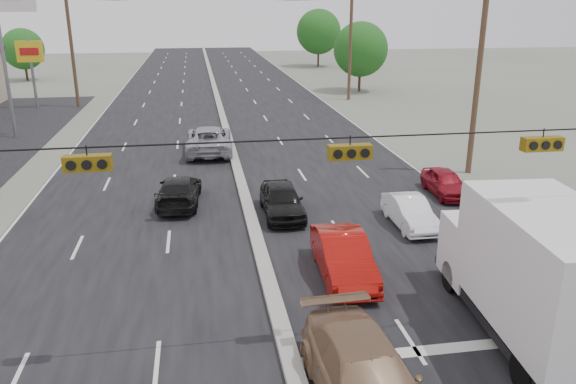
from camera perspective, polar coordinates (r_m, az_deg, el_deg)
name	(u,v)px	position (r m, az deg, el deg)	size (l,w,h in m)	color
ground	(288,353)	(15.47, -0.02, -16.08)	(200.00, 200.00, 0.00)	#606356
road_surface	(225,125)	(43.51, -6.47, 6.79)	(20.00, 160.00, 0.02)	black
center_median	(224,124)	(43.49, -6.47, 6.92)	(0.50, 160.00, 0.20)	gray
utility_pole_left_c	(72,49)	(53.71, -21.12, 13.44)	(1.60, 0.30, 10.00)	#422D1E
utility_pole_right_b	(478,78)	(31.38, 18.73, 10.87)	(1.60, 0.30, 10.00)	#422D1E
utility_pole_right_c	(350,45)	(54.66, 6.35, 14.60)	(1.60, 0.30, 10.00)	#422D1E
traffic_signals	(346,150)	(13.44, 5.89, 4.24)	(25.00, 0.30, 0.54)	black
pole_sign_far	(30,57)	(54.55, -24.70, 12.32)	(2.20, 0.25, 6.00)	slate
tree_left_far	(23,49)	(75.42, -25.32, 13.00)	(4.80, 4.80, 6.12)	#382619
tree_right_mid	(361,49)	(60.20, 7.39, 14.18)	(5.60, 5.60, 7.14)	#382619
tree_right_far	(319,32)	(84.60, 3.13, 15.95)	(6.40, 6.40, 8.16)	#382619
box_truck	(534,270)	(16.58, 23.76, -7.31)	(3.32, 7.90, 3.91)	black
tan_sedan	(366,380)	(13.41, 7.96, -18.39)	(2.17, 5.34, 1.55)	#816146
red_sedan	(343,257)	(19.02, 5.63, -6.58)	(1.57, 4.51, 1.49)	#9D0E09
queue_car_a	(282,200)	(24.33, -0.62, -0.84)	(1.68, 4.16, 1.42)	black
queue_car_b	(410,213)	(23.72, 12.26, -2.05)	(1.30, 3.74, 1.23)	white
queue_car_d	(524,245)	(21.78, 22.84, -4.98)	(1.78, 4.39, 1.27)	navy
queue_car_e	(445,183)	(28.05, 15.69, 0.91)	(1.46, 3.63, 1.24)	maroon
oncoming_near	(179,191)	(26.19, -11.00, 0.11)	(1.84, 4.52, 1.31)	black
oncoming_far	(209,140)	(35.16, -8.04, 5.29)	(2.75, 5.96, 1.66)	#9D9FA4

